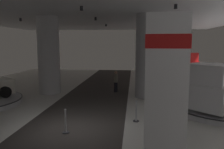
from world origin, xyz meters
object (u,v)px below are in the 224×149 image
object	(u,v)px
pickup_truck_mid_right	(222,88)
pickup_truck_far_right	(180,72)
visitor_walking_near	(116,80)
column_left	(49,55)
brand_sign_pylon	(166,93)
display_platform_deep_right	(176,76)
display_platform_mid_right	(224,107)
column_right	(147,56)
display_platform_far_right	(183,86)
pickup_truck_deep_right	(179,66)

from	to	relation	value
pickup_truck_mid_right	pickup_truck_far_right	world-z (taller)	pickup_truck_far_right
pickup_truck_far_right	visitor_walking_near	distance (m)	5.53
pickup_truck_mid_right	pickup_truck_far_right	size ratio (longest dim) A/B	0.95
column_left	brand_sign_pylon	size ratio (longest dim) A/B	1.27
pickup_truck_far_right	display_platform_deep_right	world-z (taller)	pickup_truck_far_right
pickup_truck_far_right	pickup_truck_mid_right	bearing A→B (deg)	-82.24
visitor_walking_near	brand_sign_pylon	bearing A→B (deg)	-78.11
display_platform_mid_right	column_left	bearing A→B (deg)	162.79
column_right	display_platform_deep_right	xyz separation A→B (m)	(3.75, 9.48, -2.57)
display_platform_far_right	pickup_truck_deep_right	world-z (taller)	pickup_truck_deep_right
column_left	display_platform_mid_right	world-z (taller)	column_left
pickup_truck_mid_right	display_platform_deep_right	bearing A→B (deg)	90.17
brand_sign_pylon	pickup_truck_far_right	bearing A→B (deg)	77.21
display_platform_mid_right	pickup_truck_mid_right	world-z (taller)	pickup_truck_mid_right
column_right	display_platform_mid_right	bearing A→B (deg)	-34.40
column_left	column_right	bearing A→B (deg)	-5.34
column_right	visitor_walking_near	xyz separation A→B (m)	(-2.16, 1.37, -1.84)
display_platform_deep_right	display_platform_far_right	bearing A→B (deg)	-95.55
column_right	column_left	distance (m)	6.98
display_platform_deep_right	visitor_walking_near	size ratio (longest dim) A/B	3.57
column_right	display_platform_far_right	distance (m)	5.30
pickup_truck_mid_right	visitor_walking_near	bearing A→B (deg)	143.80
column_right	pickup_truck_far_right	size ratio (longest dim) A/B	0.99
brand_sign_pylon	display_platform_far_right	bearing A→B (deg)	75.87
pickup_truck_far_right	pickup_truck_deep_right	bearing A→B (deg)	79.84
brand_sign_pylon	column_right	bearing A→B (deg)	90.20
column_left	pickup_truck_deep_right	size ratio (longest dim) A/B	1.03
brand_sign_pylon	display_platform_far_right	distance (m)	12.98
display_platform_far_right	display_platform_deep_right	size ratio (longest dim) A/B	1.03
column_left	display_platform_far_right	distance (m)	10.79
brand_sign_pylon	visitor_walking_near	xyz separation A→B (m)	(-2.19, 10.38, -1.33)
column_left	pickup_truck_deep_right	world-z (taller)	column_left
column_left	display_platform_deep_right	distance (m)	14.11
display_platform_far_right	pickup_truck_deep_right	bearing A→B (deg)	82.51
column_left	pickup_truck_far_right	distance (m)	10.38
pickup_truck_deep_right	visitor_walking_near	size ratio (longest dim) A/B	3.35
display_platform_far_right	visitor_walking_near	world-z (taller)	visitor_walking_near
pickup_truck_mid_right	display_platform_far_right	world-z (taller)	pickup_truck_mid_right
pickup_truck_mid_right	pickup_truck_deep_right	distance (m)	12.68
display_platform_mid_right	pickup_truck_far_right	world-z (taller)	pickup_truck_far_right
display_platform_deep_right	pickup_truck_deep_right	xyz separation A→B (m)	(0.24, 0.22, 1.08)
column_right	pickup_truck_far_right	distance (m)	4.83
column_left	display_platform_mid_right	xyz separation A→B (m)	(10.96, -3.40, -2.57)
display_platform_mid_right	visitor_walking_near	distance (m)	7.45
column_left	display_platform_far_right	bearing A→B (deg)	15.29
column_left	pickup_truck_mid_right	size ratio (longest dim) A/B	1.04
display_platform_deep_right	pickup_truck_deep_right	distance (m)	1.12
column_right	column_left	bearing A→B (deg)	174.66
column_right	brand_sign_pylon	size ratio (longest dim) A/B	1.27
column_right	pickup_truck_far_right	xyz separation A→B (m)	(2.89, 3.59, -1.45)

